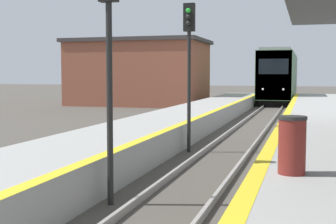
% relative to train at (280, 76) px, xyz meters
% --- Properties ---
extents(train, '(2.75, 17.12, 4.62)m').
position_rel_train_xyz_m(train, '(0.00, 0.00, 0.00)').
color(train, black).
rests_on(train, ground).
extents(signal_near, '(0.36, 0.31, 4.85)m').
position_rel_train_xyz_m(signal_near, '(-1.23, -36.22, 1.02)').
color(signal_near, black).
rests_on(signal_near, ground).
extents(signal_mid, '(0.36, 0.31, 4.85)m').
position_rel_train_xyz_m(signal_mid, '(-1.25, -29.73, 1.02)').
color(signal_mid, black).
rests_on(signal_mid, ground).
extents(trash_bin, '(0.49, 0.49, 0.99)m').
position_rel_train_xyz_m(trash_bin, '(2.22, -36.41, -0.98)').
color(trash_bin, maroon).
rests_on(trash_bin, platform_right).
extents(station_building, '(11.18, 7.27, 5.40)m').
position_rel_train_xyz_m(station_building, '(-11.03, -7.71, 0.37)').
color(station_building, brown).
rests_on(station_building, ground).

